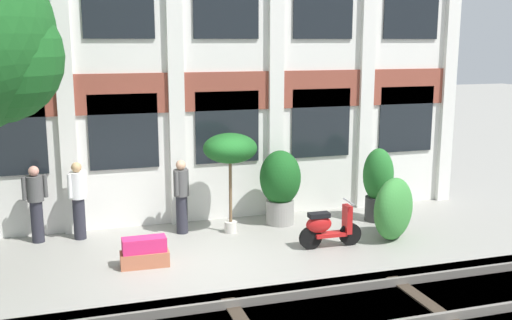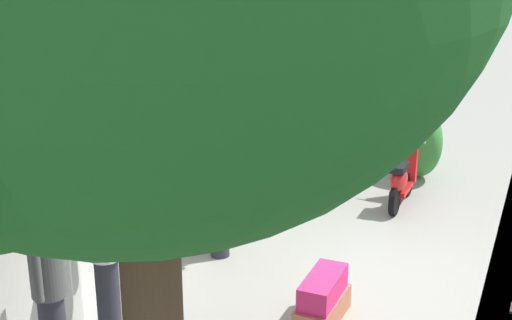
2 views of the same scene
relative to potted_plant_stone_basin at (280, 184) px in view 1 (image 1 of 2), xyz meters
The scene contains 11 objects.
ground_plane 3.15m from the potted_plant_stone_basin, 139.18° to the right, with size 80.00×80.00×0.00m, color gray.
apartment_facade 4.00m from the potted_plant_stone_basin, 155.71° to the left, with size 14.82×0.64×8.25m.
potted_plant_stone_basin is the anchor object (origin of this frame).
potted_plant_terracotta_small 1.61m from the potted_plant_stone_basin, 166.61° to the right, with size 1.19×1.19×2.27m.
potted_plant_square_trough 3.91m from the potted_plant_stone_basin, 152.11° to the right, with size 0.94×0.42×0.57m.
potted_plant_glazed_jar 2.36m from the potted_plant_stone_basin, 11.02° to the right, with size 0.73×0.73×1.76m.
scooter_near_curb 1.99m from the potted_plant_stone_basin, 78.38° to the right, with size 1.38×0.50×0.98m.
resident_by_doorway 5.42m from the potted_plant_stone_basin, behind, with size 0.51×0.34×1.67m.
resident_watching_tracks 2.34m from the potted_plant_stone_basin, behind, with size 0.36×0.44×1.67m.
resident_near_plants 4.55m from the potted_plant_stone_basin, behind, with size 0.41×0.40×1.71m.
topiary_hedge 2.68m from the potted_plant_stone_basin, 42.24° to the right, with size 1.36×0.70×1.36m, color #388438.
Camera 1 is at (-2.37, -10.86, 4.25)m, focal length 42.00 mm.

